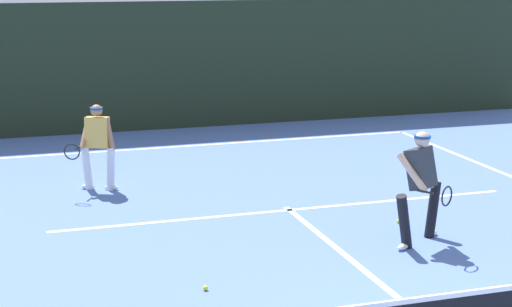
{
  "coord_description": "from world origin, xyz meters",
  "views": [
    {
      "loc": [
        -4.58,
        -6.44,
        4.04
      ],
      "look_at": [
        -0.57,
        6.29,
        1.0
      ],
      "focal_mm": 58.56,
      "sensor_mm": 36.0,
      "label": 1
    }
  ],
  "objects_px": {
    "tennis_ball": "(205,288)",
    "tennis_ball_extra": "(399,221)",
    "player_near": "(421,182)",
    "player_far": "(97,143)"
  },
  "relations": [
    {
      "from": "tennis_ball",
      "to": "tennis_ball_extra",
      "type": "height_order",
      "value": "same"
    },
    {
      "from": "player_near",
      "to": "tennis_ball_extra",
      "type": "relative_size",
      "value": 25.54
    },
    {
      "from": "player_far",
      "to": "tennis_ball_extra",
      "type": "distance_m",
      "value": 5.6
    },
    {
      "from": "tennis_ball",
      "to": "tennis_ball_extra",
      "type": "bearing_deg",
      "value": 26.5
    },
    {
      "from": "player_near",
      "to": "tennis_ball",
      "type": "height_order",
      "value": "player_near"
    },
    {
      "from": "tennis_ball_extra",
      "to": "tennis_ball",
      "type": "bearing_deg",
      "value": -153.5
    },
    {
      "from": "player_far",
      "to": "tennis_ball",
      "type": "bearing_deg",
      "value": 122.45
    },
    {
      "from": "player_near",
      "to": "player_far",
      "type": "xyz_separation_m",
      "value": [
        -4.14,
        4.44,
        -0.06
      ]
    },
    {
      "from": "tennis_ball",
      "to": "player_near",
      "type": "bearing_deg",
      "value": 13.85
    },
    {
      "from": "player_far",
      "to": "tennis_ball_extra",
      "type": "bearing_deg",
      "value": 166.25
    }
  ]
}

